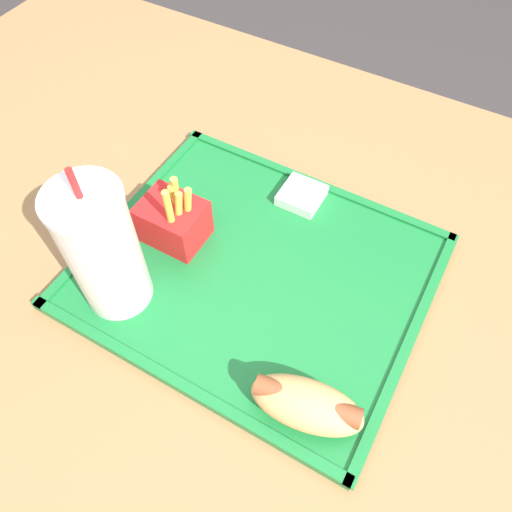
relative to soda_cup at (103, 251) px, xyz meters
name	(u,v)px	position (x,y,z in m)	size (l,w,h in m)	color
ground_plane	(248,453)	(-0.12, -0.07, -0.87)	(8.00, 8.00, 0.00)	#383333
dining_table	(245,401)	(-0.12, -0.07, -0.48)	(1.45, 0.99, 0.77)	olive
food_tray	(256,272)	(-0.13, -0.11, -0.09)	(0.41, 0.35, 0.01)	#197233
soda_cup	(103,251)	(0.00, 0.00, 0.00)	(0.08, 0.08, 0.21)	silver
hot_dog_far	(307,404)	(-0.26, 0.02, -0.06)	(0.12, 0.07, 0.05)	tan
fries_carton	(174,220)	(-0.01, -0.10, -0.06)	(0.08, 0.06, 0.11)	red
sauce_cup_mayo	(301,195)	(-0.12, -0.24, -0.08)	(0.06, 0.06, 0.02)	silver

